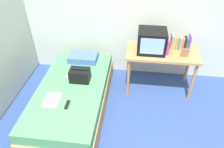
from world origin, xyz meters
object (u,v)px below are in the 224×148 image
remote_dark (67,105)px  magazine (52,100)px  tv (152,41)px  picture_frame (185,53)px  water_bottle (167,48)px  handbag (80,75)px  bed (73,97)px  remote_silver (68,75)px  book_row (180,42)px  pillow (83,57)px  desk (162,56)px

remote_dark → magazine: bearing=164.1°
tv → remote_dark: tv is taller
picture_frame → magazine: bearing=-153.8°
water_bottle → picture_frame: bearing=-7.7°
handbag → bed: bearing=-127.3°
handbag → remote_dark: size_ratio=1.92×
remote_silver → magazine: bearing=-97.3°
picture_frame → book_row: bearing=101.6°
water_bottle → tv: bearing=163.2°
remote_dark → bed: bearing=97.9°
pillow → magazine: bearing=-101.3°
bed → pillow: bearing=88.4°
bed → remote_dark: bearing=-82.1°
water_bottle → remote_dark: bearing=-142.7°
bed → water_bottle: size_ratio=8.66×
desk → picture_frame: bearing=-20.5°
tv → pillow: 1.20m
tv → remote_silver: tv is taller
bed → desk: 1.57m
bed → picture_frame: 1.86m
bed → magazine: (-0.19, -0.34, 0.24)m
tv → remote_silver: 1.42m
tv → remote_silver: (-1.27, -0.45, -0.44)m
desk → tv: tv is taller
pillow → magazine: 1.06m
desk → picture_frame: picture_frame is taller
desk → book_row: 0.37m
water_bottle → handbag: water_bottle is taller
water_bottle → picture_frame: size_ratio=1.67×
water_bottle → pillow: (-1.38, 0.09, -0.33)m
tv → magazine: bearing=-142.6°
picture_frame → handbag: picture_frame is taller
magazine → picture_frame: bearing=26.2°
pillow → water_bottle: bearing=-3.6°
tv → handbag: size_ratio=1.47×
pillow → remote_silver: 0.49m
water_bottle → remote_silver: water_bottle is taller
book_row → remote_dark: size_ratio=1.93×
book_row → magazine: book_row is taller
bed → remote_silver: bearing=116.1°
water_bottle → pillow: size_ratio=0.47×
handbag → magazine: size_ratio=1.03×
handbag → picture_frame: bearing=15.7°
bed → remote_silver: 0.36m
water_bottle → remote_dark: size_ratio=1.48×
desk → magazine: size_ratio=4.00×
tv → water_bottle: size_ratio=1.90×
book_row → handbag: size_ratio=1.00×
desk → book_row: book_row is taller
magazine → remote_silver: size_ratio=2.01×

